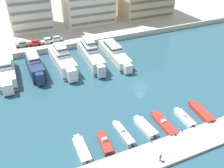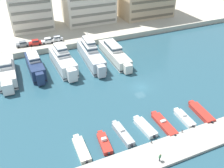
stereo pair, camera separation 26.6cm
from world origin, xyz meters
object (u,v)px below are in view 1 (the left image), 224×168
Objects in this scene: yacht_navy_left at (35,66)px; car_grey_far_left at (22,44)px; yacht_silver_center_left at (90,54)px; motorboat_red_left at (105,143)px; car_silver_center_left at (56,38)px; pedestrian_mid_deck at (161,157)px; yacht_white_mid_left at (63,61)px; motorboat_white_center_left at (145,127)px; car_red_left at (35,42)px; motorboat_cream_far_left at (82,149)px; motorboat_white_center_right at (184,118)px; motorboat_grey_mid_left at (123,134)px; yacht_white_far_left at (6,72)px; car_white_mid_left at (47,40)px; motorboat_red_mid_right at (201,112)px; yacht_ivory_center at (114,53)px; motorboat_red_center at (164,124)px.

yacht_navy_left reaches higher than car_grey_far_left.
yacht_navy_left is 0.74× the size of yacht_silver_center_left.
motorboat_red_left is 1.49× the size of car_silver_center_left.
pedestrian_mid_deck is at bearing -74.37° from car_grey_far_left.
yacht_silver_center_left is 41.53m from pedestrian_mid_deck.
yacht_silver_center_left reaches higher than yacht_navy_left.
yacht_white_mid_left is at bearing 99.38° from pedestrian_mid_deck.
car_red_left is (-14.16, 48.04, 2.39)m from motorboat_white_center_left.
motorboat_cream_far_left is 1.79× the size of car_grey_far_left.
motorboat_white_center_left is at bearing 173.92° from motorboat_white_center_right.
motorboat_white_center_right is at bearing -61.39° from yacht_white_mid_left.
motorboat_red_left is at bearing -79.92° from car_grey_far_left.
motorboat_white_center_right is (14.33, -1.02, -0.07)m from motorboat_grey_mid_left.
yacht_white_far_left is at bearing 126.63° from motorboat_white_center_left.
car_red_left and car_white_mid_left have the same top height.
car_white_mid_left is (8.06, -0.52, 0.00)m from car_grey_far_left.
pedestrian_mid_deck reaches higher than motorboat_white_center_right.
motorboat_red_left is 23.25m from motorboat_red_mid_right.
motorboat_red_left is 1.52× the size of car_white_mid_left.
car_grey_far_left is (-25.38, 16.94, 0.98)m from yacht_ivory_center.
pedestrian_mid_deck reaches higher than motorboat_grey_mid_left.
yacht_silver_center_left is at bearing 81.38° from motorboat_grey_mid_left.
yacht_silver_center_left is at bearing 74.59° from motorboat_red_left.
yacht_ivory_center is at bearing -8.98° from yacht_silver_center_left.
motorboat_white_center_left is at bearing -73.58° from car_red_left.
motorboat_cream_far_left is 14.52m from pedestrian_mid_deck.
motorboat_grey_mid_left is at bearing 175.56° from motorboat_red_center.
motorboat_white_center_right is (23.13, -0.65, 0.07)m from motorboat_cream_far_left.
yacht_white_mid_left is at bearing 177.83° from yacht_ivory_center.
motorboat_white_center_left is (24.46, -32.90, -1.63)m from yacht_white_far_left.
car_red_left is 4.10m from car_white_mid_left.
motorboat_white_center_right is 0.82× the size of motorboat_red_mid_right.
motorboat_white_center_right is at bearing -52.26° from yacht_navy_left.
yacht_silver_center_left is 2.64× the size of motorboat_red_mid_right.
motorboat_red_mid_right is at bearing -41.40° from yacht_white_far_left.
motorboat_white_center_left is 49.09m from car_white_mid_left.
yacht_silver_center_left is at bearing -41.26° from car_grey_far_left.
motorboat_white_center_right is 3.96× the size of pedestrian_mid_deck.
motorboat_grey_mid_left reaches higher than motorboat_cream_far_left.
motorboat_white_center_left is (16.73, -32.55, -1.74)m from yacht_navy_left.
yacht_silver_center_left is at bearing 3.67° from yacht_white_mid_left.
yacht_navy_left is 7.88m from yacht_white_mid_left.
pedestrian_mid_deck is (6.76, -40.92, -0.95)m from yacht_white_mid_left.
motorboat_white_center_right is (18.09, -33.17, -2.03)m from yacht_white_mid_left.
pedestrian_mid_deck is at bearing -82.02° from car_white_mid_left.
car_red_left is (2.57, 15.50, 0.65)m from yacht_navy_left.
motorboat_grey_mid_left is (8.79, 0.38, 0.14)m from motorboat_cream_far_left.
car_silver_center_left is at bearing 98.01° from motorboat_white_center_left.
car_silver_center_left is at bearing 129.86° from yacht_ivory_center.
yacht_white_mid_left is at bearing 111.66° from motorboat_red_center.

